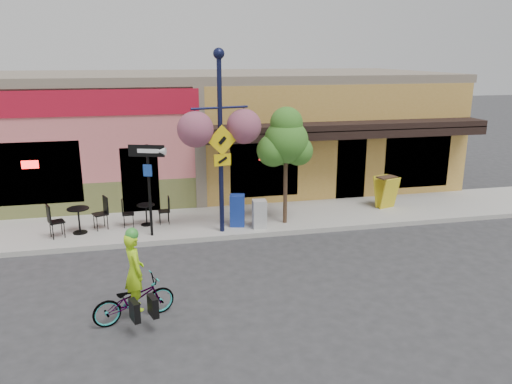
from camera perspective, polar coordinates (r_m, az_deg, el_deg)
ground at (r=14.19m, az=-0.56°, el=-6.05°), size 90.00×90.00×0.00m
sidewalk at (r=16.00m, az=-2.05°, el=-3.22°), size 24.00×3.00×0.15m
curb at (r=14.66m, az=-1.01°, el=-5.00°), size 24.00×0.12×0.15m
building at (r=20.80m, az=-4.90°, el=7.26°), size 18.20×8.20×4.50m
bicycle at (r=10.56m, az=-13.79°, el=-11.86°), size 1.77×1.07×0.88m
cyclist_rider at (r=10.39m, az=-13.64°, el=-10.06°), size 0.55×0.68×1.60m
lamp_post at (r=14.17m, az=-4.08°, el=5.55°), size 1.77×1.00×5.24m
one_way_sign at (r=14.38m, az=-12.08°, el=0.12°), size 1.04×0.52×2.66m
cafe_set_left at (r=15.38m, az=-19.60°, el=-2.69°), size 1.85×1.39×0.99m
cafe_set_right at (r=15.56m, az=-12.44°, el=-2.21°), size 1.44×0.76×0.85m
newspaper_box_blue at (r=15.13m, az=-2.15°, el=-2.11°), size 0.51×0.48×0.97m
newspaper_box_grey at (r=14.97m, az=0.40°, el=-2.52°), size 0.42×0.38×0.86m
street_tree at (r=15.08m, az=3.42°, el=3.03°), size 1.74×1.74×3.62m
sandwich_board at (r=17.35m, az=15.07°, el=-0.14°), size 0.77×0.65×1.09m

